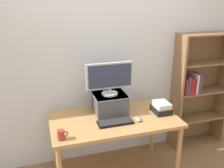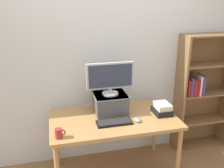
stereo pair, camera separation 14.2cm
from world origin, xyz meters
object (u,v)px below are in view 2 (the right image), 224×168
Objects in this scene: desk at (114,124)px; book_stack at (162,109)px; computer_monitor at (110,78)px; coffee_mug at (59,133)px; keyboard at (114,122)px; computer_mouse at (137,120)px; riser_box at (110,103)px; bookshelf_unit at (202,92)px.

book_stack is (0.57, -0.02, 0.13)m from desk.
computer_monitor is 0.83m from coffee_mug.
coffee_mug is at bearing -165.19° from keyboard.
desk is at bearing -88.43° from computer_monitor.
coffee_mug reaches higher than desk.
riser_box is at bearing 127.95° from computer_mouse.
desk is 13.46× the size of computer_mouse.
computer_monitor is at bearing 91.57° from desk.
bookshelf_unit reaches higher than desk.
riser_box is 3.70× the size of computer_mouse.
bookshelf_unit is at bearing 14.08° from desk.
coffee_mug is at bearing -144.06° from computer_monitor.
computer_monitor is 0.55m from computer_mouse.
desk is at bearing 23.82° from coffee_mug.
desk is at bearing 150.50° from computer_mouse.
riser_box is 0.60m from book_stack.
riser_box is 1.72× the size of book_stack.
computer_mouse is 0.36m from book_stack.
book_stack is 2.20× the size of coffee_mug.
computer_mouse is at bearing -3.50° from keyboard.
bookshelf_unit is at bearing 23.10° from computer_mouse.
desk is 0.28m from computer_mouse.
computer_monitor is at bearing 128.09° from computer_mouse.
coffee_mug is at bearing -170.62° from computer_mouse.
computer_mouse is at bearing 9.38° from coffee_mug.
computer_monitor is 0.50m from keyboard.
keyboard is 3.60× the size of computer_mouse.
computer_mouse is (0.25, -0.02, 0.01)m from keyboard.
desk is 3.74× the size of keyboard.
computer_mouse is 0.46× the size of book_stack.
bookshelf_unit is 1.31m from riser_box.
riser_box is (-1.30, -0.15, 0.04)m from bookshelf_unit.
bookshelf_unit reaches higher than computer_monitor.
bookshelf_unit reaches higher than coffee_mug.
bookshelf_unit is 7.01× the size of book_stack.
riser_box is at bearing 162.05° from book_stack.
bookshelf_unit is (1.29, 0.32, 0.15)m from desk.
book_stack is at bearing -154.90° from bookshelf_unit.
bookshelf_unit is at bearing 6.85° from computer_monitor.
coffee_mug is at bearing -167.88° from book_stack.
riser_box is 1.03× the size of keyboard.
keyboard is (-1.32, -0.44, -0.06)m from bookshelf_unit.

